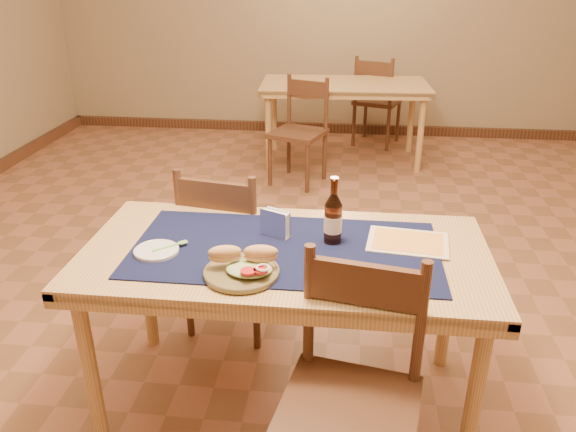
# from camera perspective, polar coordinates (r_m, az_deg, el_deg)

# --- Properties ---
(room) EXTENTS (6.04, 7.04, 2.84)m
(room) POSITION_cam_1_polar(r_m,az_deg,el_deg) (2.78, 1.70, 16.53)
(room) COLOR #90573F
(room) RESTS_ON ground
(main_table) EXTENTS (1.60, 0.80, 0.75)m
(main_table) POSITION_cam_1_polar(r_m,az_deg,el_deg) (2.25, -0.29, -5.28)
(main_table) COLOR tan
(main_table) RESTS_ON ground
(placemat) EXTENTS (1.20, 0.60, 0.01)m
(placemat) POSITION_cam_1_polar(r_m,az_deg,el_deg) (2.21, -0.29, -3.36)
(placemat) COLOR #0E1234
(placemat) RESTS_ON main_table
(baseboard) EXTENTS (6.00, 7.00, 0.10)m
(baseboard) POSITION_cam_1_polar(r_m,az_deg,el_deg) (3.25, 1.40, -7.73)
(baseboard) COLOR #4F2D1C
(baseboard) RESTS_ON ground
(back_table) EXTENTS (1.57, 0.84, 0.75)m
(back_table) POSITION_cam_1_polar(r_m,az_deg,el_deg) (5.38, 5.75, 12.45)
(back_table) COLOR tan
(back_table) RESTS_ON ground
(chair_main_far) EXTENTS (0.49, 0.49, 0.92)m
(chair_main_far) POSITION_cam_1_polar(r_m,az_deg,el_deg) (2.83, -5.90, -3.06)
(chair_main_far) COLOR #4F2D1C
(chair_main_far) RESTS_ON ground
(chair_main_near) EXTENTS (0.51, 0.51, 0.95)m
(chair_main_near) POSITION_cam_1_polar(r_m,az_deg,el_deg) (1.93, 6.44, -17.83)
(chair_main_near) COLOR #4F2D1C
(chair_main_near) RESTS_ON ground
(chair_back_near) EXTENTS (0.53, 0.53, 0.89)m
(chair_back_near) POSITION_cam_1_polar(r_m,az_deg,el_deg) (4.85, 1.22, 8.76)
(chair_back_near) COLOR #4F2D1C
(chair_back_near) RESTS_ON ground
(chair_back_far) EXTENTS (0.54, 0.54, 0.92)m
(chair_back_far) POSITION_cam_1_polar(r_m,az_deg,el_deg) (5.95, 8.98, 11.61)
(chair_back_far) COLOR #4F2D1C
(chair_back_far) RESTS_ON ground
(sandwich_plate) EXTENTS (0.28, 0.28, 0.11)m
(sandwich_plate) POSITION_cam_1_polar(r_m,az_deg,el_deg) (2.03, -4.53, -5.20)
(sandwich_plate) COLOR brown
(sandwich_plate) RESTS_ON placemat
(side_plate) EXTENTS (0.17, 0.17, 0.01)m
(side_plate) POSITION_cam_1_polar(r_m,az_deg,el_deg) (2.24, -13.23, -3.41)
(side_plate) COLOR silver
(side_plate) RESTS_ON placemat
(fork) EXTENTS (0.12, 0.11, 0.00)m
(fork) POSITION_cam_1_polar(r_m,az_deg,el_deg) (2.25, -11.61, -2.93)
(fork) COLOR #78BE68
(fork) RESTS_ON side_plate
(beer_bottle) EXTENTS (0.07, 0.07, 0.27)m
(beer_bottle) POSITION_cam_1_polar(r_m,az_deg,el_deg) (2.22, 4.60, -0.26)
(beer_bottle) COLOR #441D0C
(beer_bottle) RESTS_ON placemat
(napkin_holder) EXTENTS (0.14, 0.10, 0.11)m
(napkin_holder) POSITION_cam_1_polar(r_m,az_deg,el_deg) (2.29, -1.30, -0.79)
(napkin_holder) COLOR silver
(napkin_holder) RESTS_ON placemat
(menu_card) EXTENTS (0.34, 0.27, 0.01)m
(menu_card) POSITION_cam_1_polar(r_m,az_deg,el_deg) (2.30, 12.08, -2.56)
(menu_card) COLOR beige
(menu_card) RESTS_ON placemat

